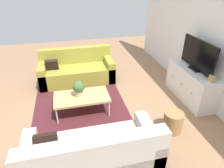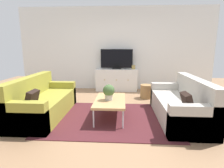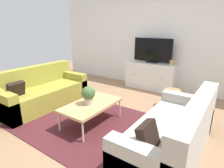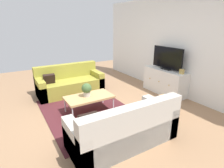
{
  "view_description": "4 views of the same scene",
  "coord_description": "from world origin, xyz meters",
  "px_view_note": "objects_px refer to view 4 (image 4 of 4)",
  "views": [
    {
      "loc": [
        3.28,
        -0.28,
        2.49
      ],
      "look_at": [
        0.0,
        0.5,
        0.58
      ],
      "focal_mm": 31.41,
      "sensor_mm": 36.0,
      "label": 1
    },
    {
      "loc": [
        0.25,
        -3.55,
        1.41
      ],
      "look_at": [
        0.0,
        0.5,
        0.58
      ],
      "focal_mm": 28.76,
      "sensor_mm": 36.0,
      "label": 2
    },
    {
      "loc": [
        1.95,
        -2.3,
        1.65
      ],
      "look_at": [
        0.0,
        0.5,
        0.58
      ],
      "focal_mm": 29.74,
      "sensor_mm": 36.0,
      "label": 3
    },
    {
      "loc": [
        3.57,
        -1.66,
        1.99
      ],
      "look_at": [
        0.0,
        0.5,
        0.58
      ],
      "focal_mm": 29.14,
      "sensor_mm": 36.0,
      "label": 4
    }
  ],
  "objects_px": {
    "potted_plant": "(87,89)",
    "mantel_clock": "(182,72)",
    "wicker_basket": "(165,104)",
    "couch_left_side": "(69,84)",
    "tv_console": "(165,81)",
    "flat_screen_tv": "(167,58)",
    "couch_right_side": "(125,130)",
    "coffee_table": "(89,97)"
  },
  "relations": [
    {
      "from": "coffee_table",
      "to": "wicker_basket",
      "type": "height_order",
      "value": "coffee_table"
    },
    {
      "from": "coffee_table",
      "to": "flat_screen_tv",
      "type": "height_order",
      "value": "flat_screen_tv"
    },
    {
      "from": "tv_console",
      "to": "wicker_basket",
      "type": "height_order",
      "value": "tv_console"
    },
    {
      "from": "tv_console",
      "to": "coffee_table",
      "type": "bearing_deg",
      "value": -90.96
    },
    {
      "from": "couch_right_side",
      "to": "coffee_table",
      "type": "bearing_deg",
      "value": -179.54
    },
    {
      "from": "coffee_table",
      "to": "potted_plant",
      "type": "relative_size",
      "value": 3.44
    },
    {
      "from": "tv_console",
      "to": "couch_right_side",
      "type": "bearing_deg",
      "value": -59.61
    },
    {
      "from": "couch_right_side",
      "to": "flat_screen_tv",
      "type": "relative_size",
      "value": 1.8
    },
    {
      "from": "potted_plant",
      "to": "coffee_table",
      "type": "bearing_deg",
      "value": 58.01
    },
    {
      "from": "flat_screen_tv",
      "to": "mantel_clock",
      "type": "bearing_deg",
      "value": -2.09
    },
    {
      "from": "flat_screen_tv",
      "to": "couch_left_side",
      "type": "bearing_deg",
      "value": -121.63
    },
    {
      "from": "couch_left_side",
      "to": "tv_console",
      "type": "relative_size",
      "value": 1.39
    },
    {
      "from": "couch_right_side",
      "to": "flat_screen_tv",
      "type": "height_order",
      "value": "flat_screen_tv"
    },
    {
      "from": "potted_plant",
      "to": "mantel_clock",
      "type": "distance_m",
      "value": 2.51
    },
    {
      "from": "potted_plant",
      "to": "tv_console",
      "type": "height_order",
      "value": "tv_console"
    },
    {
      "from": "wicker_basket",
      "to": "couch_right_side",
      "type": "bearing_deg",
      "value": -70.95
    },
    {
      "from": "potted_plant",
      "to": "mantel_clock",
      "type": "xyz_separation_m",
      "value": [
        0.61,
        2.43,
        0.22
      ]
    },
    {
      "from": "flat_screen_tv",
      "to": "wicker_basket",
      "type": "height_order",
      "value": "flat_screen_tv"
    },
    {
      "from": "couch_right_side",
      "to": "wicker_basket",
      "type": "relative_size",
      "value": 4.85
    },
    {
      "from": "coffee_table",
      "to": "wicker_basket",
      "type": "distance_m",
      "value": 1.77
    },
    {
      "from": "couch_right_side",
      "to": "flat_screen_tv",
      "type": "xyz_separation_m",
      "value": [
        -1.39,
        2.39,
        0.75
      ]
    },
    {
      "from": "potted_plant",
      "to": "tv_console",
      "type": "xyz_separation_m",
      "value": [
        0.06,
        2.43,
        -0.2
      ]
    },
    {
      "from": "mantel_clock",
      "to": "wicker_basket",
      "type": "height_order",
      "value": "mantel_clock"
    },
    {
      "from": "couch_left_side",
      "to": "tv_console",
      "type": "xyz_separation_m",
      "value": [
        1.47,
        2.37,
        0.08
      ]
    },
    {
      "from": "tv_console",
      "to": "flat_screen_tv",
      "type": "distance_m",
      "value": 0.68
    },
    {
      "from": "couch_right_side",
      "to": "potted_plant",
      "type": "relative_size",
      "value": 5.94
    },
    {
      "from": "coffee_table",
      "to": "flat_screen_tv",
      "type": "relative_size",
      "value": 1.04
    },
    {
      "from": "potted_plant",
      "to": "tv_console",
      "type": "relative_size",
      "value": 0.23
    },
    {
      "from": "coffee_table",
      "to": "potted_plant",
      "type": "distance_m",
      "value": 0.21
    },
    {
      "from": "flat_screen_tv",
      "to": "mantel_clock",
      "type": "xyz_separation_m",
      "value": [
        0.55,
        -0.02,
        -0.25
      ]
    },
    {
      "from": "potted_plant",
      "to": "flat_screen_tv",
      "type": "distance_m",
      "value": 2.49
    },
    {
      "from": "tv_console",
      "to": "wicker_basket",
      "type": "bearing_deg",
      "value": -45.01
    },
    {
      "from": "mantel_clock",
      "to": "tv_console",
      "type": "bearing_deg",
      "value": -180.0
    },
    {
      "from": "wicker_basket",
      "to": "potted_plant",
      "type": "bearing_deg",
      "value": -121.24
    },
    {
      "from": "couch_left_side",
      "to": "tv_console",
      "type": "height_order",
      "value": "couch_left_side"
    },
    {
      "from": "potted_plant",
      "to": "wicker_basket",
      "type": "relative_size",
      "value": 0.82
    },
    {
      "from": "mantel_clock",
      "to": "wicker_basket",
      "type": "xyz_separation_m",
      "value": [
        0.33,
        -0.88,
        -0.59
      ]
    },
    {
      "from": "couch_right_side",
      "to": "tv_console",
      "type": "distance_m",
      "value": 2.75
    },
    {
      "from": "couch_right_side",
      "to": "flat_screen_tv",
      "type": "distance_m",
      "value": 2.87
    },
    {
      "from": "potted_plant",
      "to": "wicker_basket",
      "type": "xyz_separation_m",
      "value": [
        0.94,
        1.55,
        -0.37
      ]
    },
    {
      "from": "tv_console",
      "to": "wicker_basket",
      "type": "xyz_separation_m",
      "value": [
        0.88,
        -0.88,
        -0.17
      ]
    },
    {
      "from": "couch_left_side",
      "to": "coffee_table",
      "type": "height_order",
      "value": "couch_left_side"
    }
  ]
}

